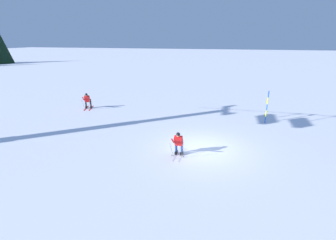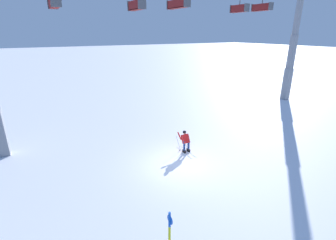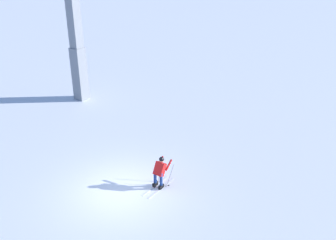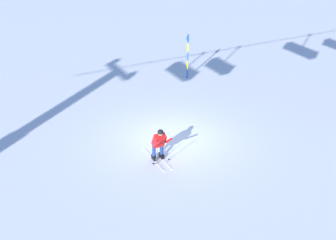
# 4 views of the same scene
# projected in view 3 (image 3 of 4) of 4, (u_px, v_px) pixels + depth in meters

# --- Properties ---
(ground_plane) EXTENTS (260.00, 260.00, 0.00)m
(ground_plane) POSITION_uv_depth(u_px,v_px,m) (120.00, 190.00, 16.50)
(ground_plane) COLOR white
(skier_carving_main) EXTENTS (0.71, 1.80, 1.48)m
(skier_carving_main) POSITION_uv_depth(u_px,v_px,m) (160.00, 171.00, 16.48)
(skier_carving_main) COLOR white
(skier_carving_main) RESTS_ON ground_plane
(lift_tower_near) EXTENTS (0.74, 2.52, 10.84)m
(lift_tower_near) POSITION_uv_depth(u_px,v_px,m) (75.00, 30.00, 23.73)
(lift_tower_near) COLOR gray
(lift_tower_near) RESTS_ON ground_plane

